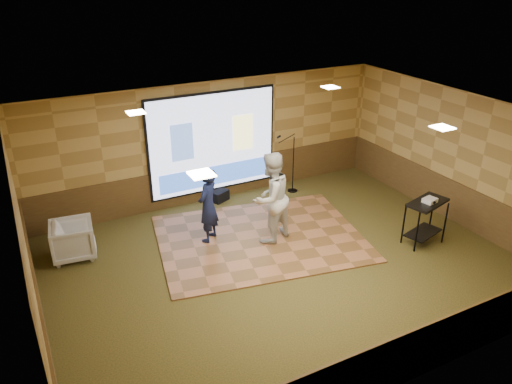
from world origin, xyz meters
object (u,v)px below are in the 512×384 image
projector_screen (213,144)px  dance_floor (260,238)px  av_table (426,214)px  duffel_bag (220,196)px  player_left (208,205)px  projector (430,200)px  mic_stand (291,174)px  banquet_chair (73,240)px  player_right (271,198)px

projector_screen → dance_floor: size_ratio=0.76×
av_table → duffel_bag: size_ratio=2.30×
projector_screen → player_left: (-0.95, -1.90, -0.62)m
projector_screen → projector: bearing=-53.1°
dance_floor → projector_screen: bearing=91.7°
mic_stand → av_table: bearing=-49.9°
projector_screen → banquet_chair: 3.99m
projector_screen → duffel_bag: projector_screen is taller
duffel_bag → player_right: bearing=-85.5°
projector → duffel_bag: (-3.05, 3.95, -0.90)m
player_left → projector: 4.63m
dance_floor → av_table: 3.56m
projector_screen → av_table: 5.19m
projector_screen → banquet_chair: projector_screen is taller
duffel_bag → av_table: bearing=-52.0°
projector → banquet_chair: 7.38m
player_left → player_right: player_right is taller
banquet_chair → duffel_bag: bearing=-67.6°
mic_stand → projector: bearing=-50.1°
duffel_bag → mic_stand: bearing=-10.5°
dance_floor → banquet_chair: 3.90m
projector_screen → player_left: projector_screen is taller
player_left → projector: size_ratio=6.13×
av_table → projector: 0.34m
player_right → projector: size_ratio=7.45×
projector_screen → banquet_chair: size_ratio=3.91×
dance_floor → player_right: 1.04m
av_table → banquet_chair: bearing=156.9°
player_right → projector: 3.30m
banquet_chair → duffel_bag: banquet_chair is taller
player_left → banquet_chair: size_ratio=1.93×
projector → duffel_bag: bearing=116.3°
dance_floor → duffel_bag: (-0.02, 2.15, 0.12)m
player_right → duffel_bag: bearing=-105.0°
mic_stand → player_left: bearing=-132.7°
player_right → projector_screen: bearing=-104.3°
player_left → mic_stand: bearing=163.8°
player_left → banquet_chair: bearing=-55.8°
dance_floor → mic_stand: 2.63m
player_right → banquet_chair: size_ratio=2.35×
projector_screen → player_right: projector_screen is taller
player_right → av_table: bearing=131.4°
av_table → duffel_bag: av_table is taller
projector_screen → dance_floor: (0.07, -2.34, -1.46)m
projector_screen → player_right: size_ratio=1.66×
av_table → banquet_chair: size_ratio=1.17×
dance_floor → banquet_chair: size_ratio=5.13×
mic_stand → banquet_chair: (-5.57, -0.68, -0.11)m
player_left → duffel_bag: bearing=-161.7°
projector → av_table: bearing=80.9°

